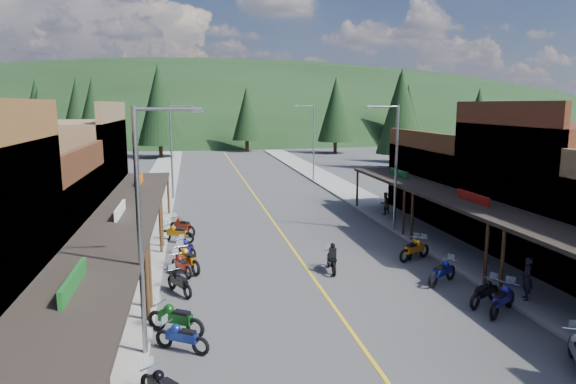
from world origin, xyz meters
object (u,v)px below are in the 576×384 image
pine_8 (40,123)px  pine_10 (94,114)px  pine_11 (401,111)px  bike_west_8 (181,264)px  shop_east_2 (560,191)px  bike_west_11 (177,232)px  pine_7 (37,109)px  pine_9 (408,116)px  bike_west_7 (179,281)px  bike_west_9 (187,258)px  pine_4 (336,109)px  pine_5 (399,104)px  pine_3 (247,114)px  pine_2 (159,105)px  shop_east_3 (465,182)px  streetlight_1 (173,148)px  bike_east_6 (485,291)px  streetlight_3 (312,139)px  bike_west_12 (182,225)px  bike_east_7 (442,271)px  streetlight_0 (144,222)px  pedestrian_east_a (527,278)px  pine_1 (77,109)px  shop_west_3 (54,179)px  pine_6 (479,113)px  pedestrian_east_b (385,203)px  shop_west_2 (0,232)px  streetlight_2 (394,163)px  bike_east_5 (503,298)px  bike_west_6 (175,317)px  bike_east_8 (415,248)px  bike_west_5 (182,336)px  bike_west_10 (187,247)px  bike_east_9 (414,247)px  rider_on_bike (332,260)px

pine_8 → pine_10: (4.00, 10.00, 0.81)m
pine_11 → bike_west_8: 44.99m
shop_east_2 → bike_west_11: bearing=162.8°
pine_7 → pine_9: size_ratio=1.16×
bike_west_7 → bike_west_9: size_ratio=0.85×
pine_4 → bike_west_8: 63.21m
pine_5 → bike_west_11: size_ratio=6.49×
pine_3 → bike_west_11: (-10.43, -58.04, -5.87)m
pine_2 → pine_3: bearing=29.7°
shop_east_3 → pine_4: 49.11m
streetlight_1 → bike_east_6: size_ratio=3.87×
streetlight_1 → pine_11: bearing=30.7°
streetlight_3 → pine_10: size_ratio=0.69×
pine_8 → bike_west_12: bearing=-62.4°
pine_10 → bike_east_7: pine_10 is taller
streetlight_0 → pedestrian_east_a: streetlight_0 is taller
shop_east_3 → pine_1: size_ratio=0.87×
shop_west_3 → pine_6: 79.75m
shop_east_2 → pine_3: bearing=98.7°
pine_4 → bike_west_7: 65.53m
pine_2 → pine_4: (28.00, 2.00, -0.75)m
pine_10 → bike_west_12: bearing=-73.6°
shop_east_2 → pedestrian_east_b: size_ratio=6.70×
pine_9 → shop_west_2: bearing=-131.1°
streetlight_3 → streetlight_2: bearing=-90.0°
bike_east_6 → streetlight_0: bearing=-111.9°
bike_west_9 → bike_east_5: size_ratio=1.04×
bike_west_9 → bike_west_6: bearing=-120.2°
pine_5 → pine_11: size_ratio=1.13×
pine_5 → pine_6: 14.50m
pine_7 → pine_10: (14.00, -26.00, -0.45)m
shop_east_3 → bike_east_7: size_ratio=5.11×
streetlight_0 → pine_7: 85.79m
bike_west_6 → pine_2: bearing=37.5°
streetlight_2 → streetlight_3: 22.00m
bike_west_9 → bike_west_7: bearing=-123.2°
bike_west_9 → bike_east_8: bearing=-28.6°
streetlight_2 → pine_5: 69.57m
streetlight_1 → pine_2: size_ratio=0.57×
shop_west_2 → bike_west_5: size_ratio=5.52×
bike_west_7 → bike_west_10: (0.29, 5.58, -0.04)m
pine_3 → bike_west_10: pine_3 is taller
streetlight_3 → bike_east_5: size_ratio=3.55×
bike_east_6 → bike_east_9: size_ratio=1.03×
shop_east_2 → pine_11: (6.22, 36.30, 3.67)m
pine_3 → streetlight_2: bearing=-87.1°
pine_8 → pine_3: bearing=45.0°
pine_8 → rider_on_bike: (23.08, -38.85, -5.38)m
bike_west_8 → bike_east_7: bike_east_7 is taller
bike_west_8 → pedestrian_east_b: 17.81m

